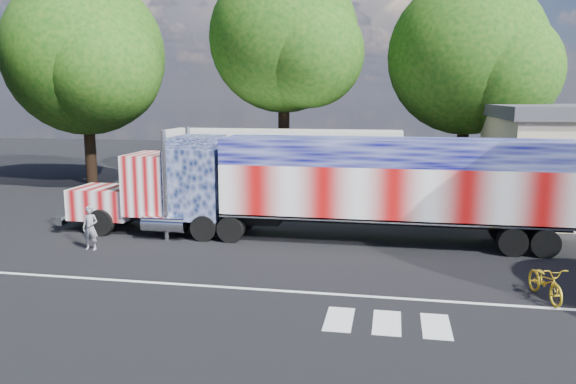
% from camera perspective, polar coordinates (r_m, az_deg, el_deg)
% --- Properties ---
extents(ground, '(100.00, 100.00, 0.00)m').
position_cam_1_polar(ground, '(19.61, -1.64, -6.94)').
color(ground, black).
extents(lane_markings, '(30.00, 2.67, 0.01)m').
position_cam_1_polar(lane_markings, '(15.79, 1.57, -11.10)').
color(lane_markings, silver).
rests_on(lane_markings, ground).
extents(semi_truck, '(20.27, 3.20, 4.32)m').
position_cam_1_polar(semi_truck, '(22.00, 4.12, 0.81)').
color(semi_truck, black).
rests_on(semi_truck, ground).
extents(coach_bus, '(13.01, 3.03, 3.78)m').
position_cam_1_polar(coach_bus, '(31.03, -0.56, 2.93)').
color(coach_bus, white).
rests_on(coach_bus, ground).
extents(woman, '(0.61, 0.40, 1.65)m').
position_cam_1_polar(woman, '(21.97, -19.45, -3.45)').
color(woman, slate).
rests_on(woman, ground).
extents(bicycle, '(1.07, 2.01, 1.00)m').
position_cam_1_polar(bicycle, '(17.42, 24.69, -8.28)').
color(bicycle, gold).
rests_on(bicycle, ground).
extents(tree_ne_a, '(9.81, 9.34, 12.65)m').
position_cam_1_polar(tree_ne_a, '(35.94, 17.99, 12.92)').
color(tree_ne_a, black).
rests_on(tree_ne_a, ground).
extents(tree_n_mid, '(9.50, 9.04, 13.65)m').
position_cam_1_polar(tree_n_mid, '(35.21, -0.20, 15.32)').
color(tree_n_mid, black).
rests_on(tree_n_mid, ground).
extents(tree_nw_a, '(10.39, 9.90, 13.09)m').
position_cam_1_polar(tree_nw_a, '(38.00, -19.77, 12.87)').
color(tree_nw_a, black).
rests_on(tree_nw_a, ground).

